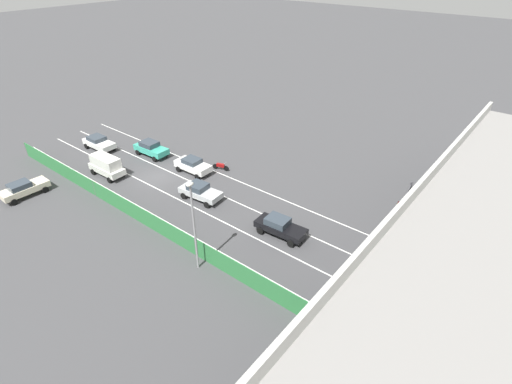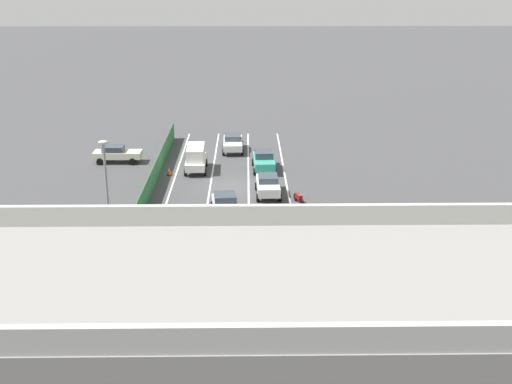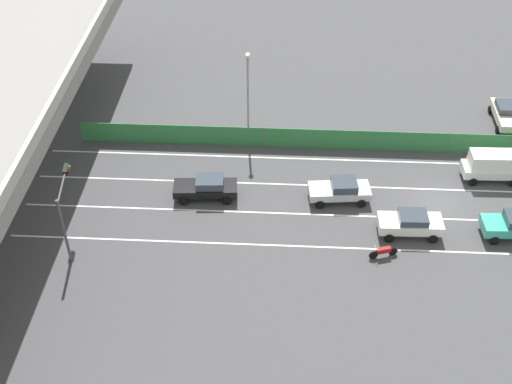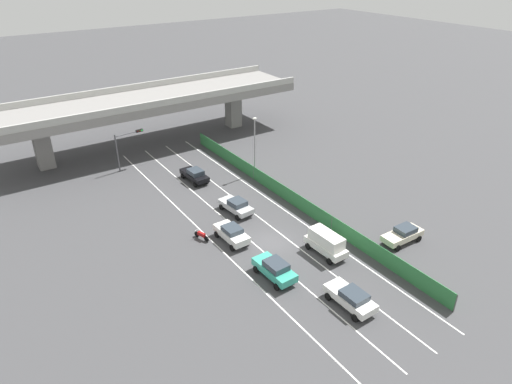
% 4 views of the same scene
% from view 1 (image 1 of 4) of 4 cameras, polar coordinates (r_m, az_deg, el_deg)
% --- Properties ---
extents(ground_plane, '(300.00, 300.00, 0.00)m').
position_cam_1_polar(ground_plane, '(44.29, -14.15, 2.17)').
color(ground_plane, '#424244').
extents(lane_line_left_edge, '(0.14, 47.13, 0.01)m').
position_cam_1_polar(lane_line_left_edge, '(43.33, -4.57, 2.42)').
color(lane_line_left_edge, silver).
rests_on(lane_line_left_edge, ground).
extents(lane_line_mid_left, '(0.14, 47.13, 0.01)m').
position_cam_1_polar(lane_line_mid_left, '(41.39, -7.59, 0.71)').
color(lane_line_mid_left, silver).
rests_on(lane_line_mid_left, ground).
extents(lane_line_mid_right, '(0.14, 47.13, 0.01)m').
position_cam_1_polar(lane_line_mid_right, '(39.60, -10.90, -1.17)').
color(lane_line_mid_right, silver).
rests_on(lane_line_mid_right, ground).
extents(lane_line_right_edge, '(0.14, 47.13, 0.01)m').
position_cam_1_polar(lane_line_right_edge, '(38.01, -14.50, -3.21)').
color(lane_line_right_edge, silver).
rests_on(lane_line_right_edge, ground).
extents(elevated_overpass, '(45.48, 10.33, 7.93)m').
position_cam_1_polar(elevated_overpass, '(26.91, 30.26, -6.99)').
color(elevated_overpass, gray).
rests_on(elevated_overpass, ground).
extents(green_fence, '(0.10, 43.23, 1.73)m').
position_cam_1_polar(green_fence, '(36.87, -16.47, -3.12)').
color(green_fence, '#2D753D').
rests_on(green_fence, ground).
extents(car_sedan_black, '(2.19, 4.60, 1.64)m').
position_cam_1_polar(car_sedan_black, '(33.95, 3.46, -4.95)').
color(car_sedan_black, black).
rests_on(car_sedan_black, ground).
extents(car_hatchback_white, '(2.13, 4.47, 1.60)m').
position_cam_1_polar(car_hatchback_white, '(52.38, -21.75, 6.66)').
color(car_hatchback_white, silver).
rests_on(car_hatchback_white, ground).
extents(car_sedan_silver, '(2.37, 4.48, 1.61)m').
position_cam_1_polar(car_sedan_silver, '(39.06, -8.08, 0.13)').
color(car_sedan_silver, '#B7BABC').
rests_on(car_sedan_silver, ground).
extents(car_van_white, '(2.02, 4.41, 2.27)m').
position_cam_1_polar(car_van_white, '(45.53, -20.80, 3.66)').
color(car_van_white, silver).
rests_on(car_van_white, ground).
extents(car_taxi_teal, '(2.15, 4.45, 1.74)m').
position_cam_1_polar(car_taxi_teal, '(48.74, -14.92, 6.14)').
color(car_taxi_teal, teal).
rests_on(car_taxi_teal, ground).
extents(car_sedan_white, '(2.06, 4.28, 1.66)m').
position_cam_1_polar(car_sedan_white, '(43.89, -9.11, 3.86)').
color(car_sedan_white, white).
rests_on(car_sedan_white, ground).
extents(motorcycle, '(0.80, 1.89, 0.93)m').
position_cam_1_polar(motorcycle, '(44.26, -5.12, 3.73)').
color(motorcycle, black).
rests_on(motorcycle, ground).
extents(parked_sedan_cream, '(4.46, 1.98, 1.61)m').
position_cam_1_polar(parked_sedan_cream, '(45.38, -30.52, 0.45)').
color(parked_sedan_cream, beige).
rests_on(parked_sedan_cream, ground).
extents(traffic_light, '(3.96, 0.72, 5.09)m').
position_cam_1_polar(traffic_light, '(33.69, 20.52, -1.78)').
color(traffic_light, '#47474C').
rests_on(traffic_light, ground).
extents(street_lamp, '(0.60, 0.36, 7.62)m').
position_cam_1_polar(street_lamp, '(28.74, -9.01, -3.88)').
color(street_lamp, gray).
rests_on(street_lamp, ground).
extents(traffic_cone, '(0.47, 0.47, 0.73)m').
position_cam_1_polar(traffic_cone, '(44.05, -22.11, 1.01)').
color(traffic_cone, orange).
rests_on(traffic_cone, ground).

